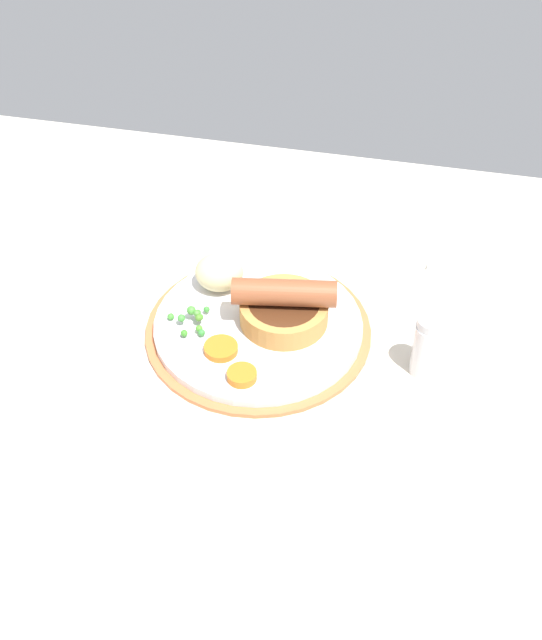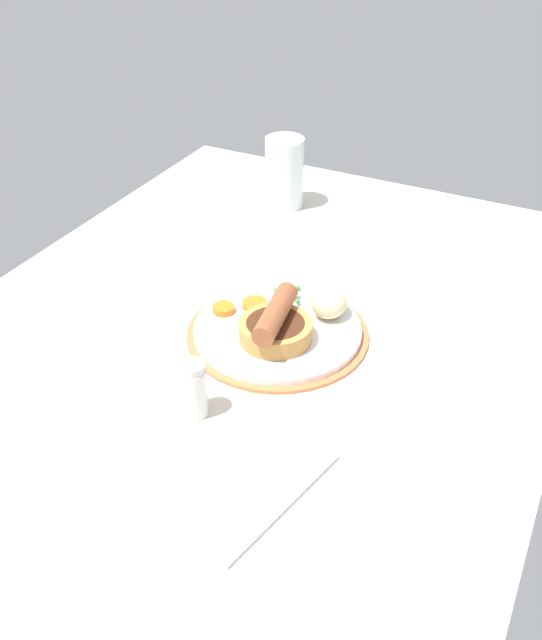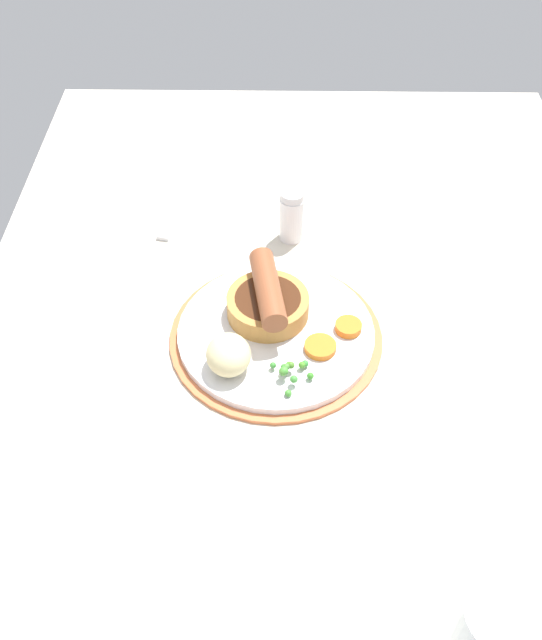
% 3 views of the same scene
% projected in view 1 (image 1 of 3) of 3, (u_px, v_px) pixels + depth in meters
% --- Properties ---
extents(dining_table, '(1.10, 0.80, 0.03)m').
position_uv_depth(dining_table, '(263.00, 368.00, 0.94)').
color(dining_table, beige).
rests_on(dining_table, ground).
extents(dinner_plate, '(0.24, 0.24, 0.01)m').
position_uv_depth(dinner_plate, '(258.00, 329.00, 0.96)').
color(dinner_plate, '#CC6B3D').
rests_on(dinner_plate, dining_table).
extents(sausage_pudding, '(0.11, 0.09, 0.05)m').
position_uv_depth(sausage_pudding, '(284.00, 306.00, 0.94)').
color(sausage_pudding, '#BC8442').
rests_on(sausage_pudding, dinner_plate).
extents(pea_pile, '(0.05, 0.05, 0.02)m').
position_uv_depth(pea_pile, '(192.00, 317.00, 0.94)').
color(pea_pile, '#4D893A').
rests_on(pea_pile, dinner_plate).
extents(potato_chunk_0, '(0.06, 0.05, 0.04)m').
position_uv_depth(potato_chunk_0, '(219.00, 272.00, 0.98)').
color(potato_chunk_0, beige).
rests_on(potato_chunk_0, dinner_plate).
extents(carrot_slice_1, '(0.03, 0.03, 0.01)m').
position_uv_depth(carrot_slice_1, '(242.00, 375.00, 0.89)').
color(carrot_slice_1, orange).
rests_on(carrot_slice_1, dinner_plate).
extents(carrot_slice_2, '(0.05, 0.05, 0.01)m').
position_uv_depth(carrot_slice_2, '(221.00, 349.00, 0.92)').
color(carrot_slice_2, orange).
rests_on(carrot_slice_2, dinner_plate).
extents(fork, '(0.18, 0.05, 0.01)m').
position_uv_depth(fork, '(505.00, 285.00, 1.01)').
color(fork, silver).
rests_on(fork, dining_table).
extents(salt_shaker, '(0.03, 0.03, 0.07)m').
position_uv_depth(salt_shaker, '(429.00, 346.00, 0.89)').
color(salt_shaker, silver).
rests_on(salt_shaker, dining_table).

